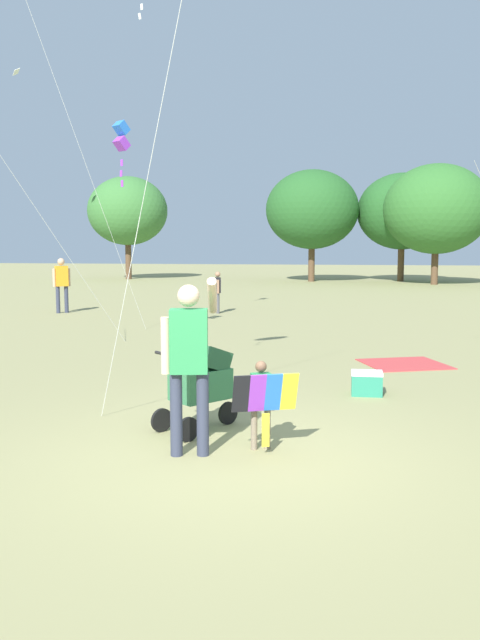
% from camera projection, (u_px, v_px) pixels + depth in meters
% --- Properties ---
extents(ground_plane, '(120.00, 120.00, 0.00)m').
position_uv_depth(ground_plane, '(231.00, 457.00, 6.98)').
color(ground_plane, '#938E5B').
extents(treeline_distant, '(34.33, 7.46, 6.25)m').
position_uv_depth(treeline_distant, '(423.00, 211.00, 36.33)').
color(treeline_distant, brown).
rests_on(treeline_distant, ground).
extents(child_with_butterfly_kite, '(0.70, 0.46, 0.96)m').
position_uv_depth(child_with_butterfly_kite, '(262.00, 397.00, 7.13)').
color(child_with_butterfly_kite, '#7F705B').
rests_on(child_with_butterfly_kite, ground).
extents(person_adult_flyer, '(0.59, 0.61, 1.87)m').
position_uv_depth(person_adult_flyer, '(189.00, 354.00, 6.90)').
color(person_adult_flyer, '#33384C').
rests_on(person_adult_flyer, ground).
extents(stroller, '(0.93, 1.02, 1.03)m').
position_uv_depth(stroller, '(202.00, 380.00, 7.89)').
color(stroller, black).
rests_on(stroller, ground).
extents(kite_orange_delta, '(1.92, 2.98, 4.82)m').
position_uv_depth(kite_orange_delta, '(121.00, 138.00, 14.46)').
color(kite_orange_delta, blue).
rests_on(kite_orange_delta, ground).
extents(person_couple_left, '(0.24, 0.41, 1.30)m').
position_uv_depth(person_couple_left, '(218.00, 289.00, 20.97)').
color(person_couple_left, '#4C4C51').
rests_on(person_couple_left, ground).
extents(person_kid_running, '(0.45, 0.41, 1.72)m').
position_uv_depth(person_kid_running, '(62.00, 281.00, 21.00)').
color(person_kid_running, '#33384C').
rests_on(person_kid_running, ground).
extents(picnic_blanket, '(1.76, 1.70, 0.02)m').
position_uv_depth(picnic_blanket, '(404.00, 364.00, 12.23)').
color(picnic_blanket, '#CC3D3D').
rests_on(picnic_blanket, ground).
extents(cooler_box, '(0.45, 0.33, 0.35)m').
position_uv_depth(cooler_box, '(367.00, 383.00, 9.77)').
color(cooler_box, '#288466').
rests_on(cooler_box, ground).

